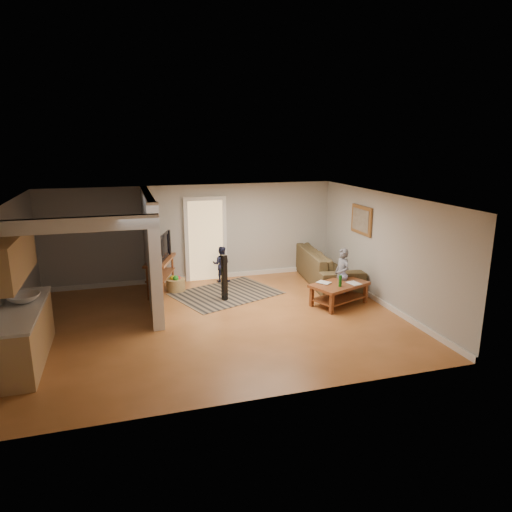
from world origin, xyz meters
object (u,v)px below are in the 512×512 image
(speaker_right, at_px, (160,276))
(toy_basket, at_px, (176,284))
(speaker_left, at_px, (224,278))
(child, at_px, (341,299))
(coffee_table, at_px, (339,288))
(sofa, at_px, (325,280))
(toddler, at_px, (222,281))
(tv_console, at_px, (161,262))

(speaker_right, height_order, toy_basket, speaker_right)
(toy_basket, bearing_deg, speaker_left, -45.21)
(child, bearing_deg, speaker_left, -115.28)
(coffee_table, relative_size, child, 1.20)
(speaker_right, bearing_deg, sofa, -12.09)
(sofa, relative_size, child, 2.31)
(speaker_left, height_order, toddler, speaker_left)
(tv_console, relative_size, speaker_right, 1.36)
(speaker_right, relative_size, toy_basket, 2.25)
(child, bearing_deg, tv_console, -123.29)
(sofa, xyz_separation_m, speaker_left, (-2.90, -0.78, 0.54))
(tv_console, bearing_deg, toddler, 34.05)
(speaker_left, distance_m, toy_basket, 1.47)
(speaker_right, relative_size, child, 0.85)
(coffee_table, relative_size, toy_basket, 3.16)
(speaker_left, distance_m, speaker_right, 1.55)
(coffee_table, xyz_separation_m, speaker_left, (-2.41, 0.98, 0.15))
(tv_console, bearing_deg, speaker_right, -82.32)
(sofa, relative_size, speaker_right, 2.70)
(tv_console, xyz_separation_m, child, (3.94, -1.70, -0.76))
(coffee_table, xyz_separation_m, toy_basket, (-3.41, 1.99, -0.22))
(coffee_table, distance_m, child, 0.51)
(sofa, bearing_deg, toy_basket, 92.72)
(tv_console, relative_size, speaker_left, 1.31)
(sofa, distance_m, toy_basket, 3.91)
(speaker_left, bearing_deg, tv_console, 124.17)
(tv_console, height_order, toy_basket, tv_console)
(coffee_table, bearing_deg, speaker_right, 156.65)
(coffee_table, distance_m, speaker_right, 4.16)
(coffee_table, distance_m, toddler, 3.27)
(tv_console, height_order, toddler, tv_console)
(sofa, bearing_deg, toddler, 82.32)
(coffee_table, distance_m, tv_console, 4.25)
(child, bearing_deg, speaker_right, -118.91)
(toddler, bearing_deg, speaker_left, 98.82)
(sofa, bearing_deg, speaker_right, 97.62)
(sofa, xyz_separation_m, child, (-0.30, -1.49, 0.00))
(coffee_table, relative_size, tv_console, 1.03)
(tv_console, xyz_separation_m, toddler, (1.58, 0.44, -0.76))
(speaker_left, bearing_deg, speaker_right, 135.27)
(tv_console, xyz_separation_m, speaker_left, (1.34, -0.99, -0.22))
(child, height_order, toddler, child)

